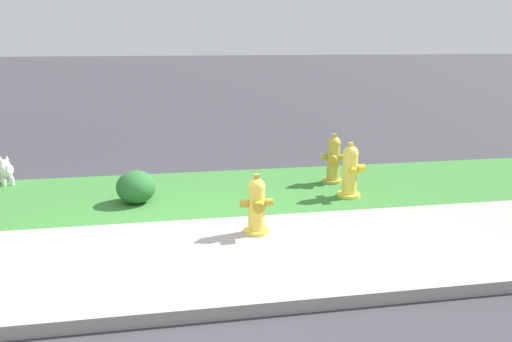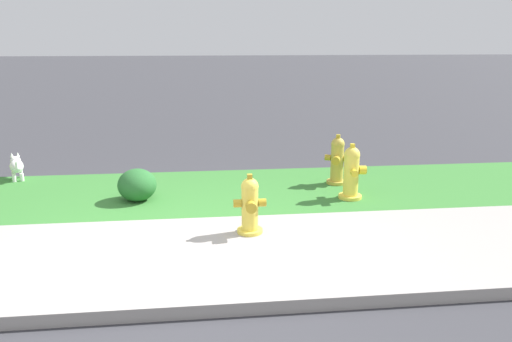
{
  "view_description": "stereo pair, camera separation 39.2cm",
  "coord_description": "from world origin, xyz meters",
  "px_view_note": "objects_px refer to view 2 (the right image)",
  "views": [
    {
      "loc": [
        -0.19,
        -4.69,
        2.15
      ],
      "look_at": [
        0.93,
        1.75,
        0.4
      ],
      "focal_mm": 35.0,
      "sensor_mm": 36.0,
      "label": 1
    },
    {
      "loc": [
        0.2,
        -4.75,
        2.15
      ],
      "look_at": [
        0.93,
        1.75,
        0.4
      ],
      "focal_mm": 35.0,
      "sensor_mm": 36.0,
      "label": 2
    }
  ],
  "objects_px": {
    "fire_hydrant_at_driveway": "(250,206)",
    "fire_hydrant_across_street": "(352,172)",
    "small_white_dog": "(16,166)",
    "fire_hydrant_far_end": "(337,160)",
    "shrub_bush_near_lamp": "(137,185)"
  },
  "relations": [
    {
      "from": "fire_hydrant_across_street",
      "to": "shrub_bush_near_lamp",
      "type": "relative_size",
      "value": 1.48
    },
    {
      "from": "fire_hydrant_at_driveway",
      "to": "fire_hydrant_across_street",
      "type": "xyz_separation_m",
      "value": [
        1.51,
        1.12,
        0.04
      ]
    },
    {
      "from": "small_white_dog",
      "to": "fire_hydrant_far_end",
      "type": "bearing_deg",
      "value": -120.51
    },
    {
      "from": "fire_hydrant_at_driveway",
      "to": "fire_hydrant_far_end",
      "type": "bearing_deg",
      "value": -128.94
    },
    {
      "from": "small_white_dog",
      "to": "shrub_bush_near_lamp",
      "type": "height_order",
      "value": "shrub_bush_near_lamp"
    },
    {
      "from": "fire_hydrant_across_street",
      "to": "small_white_dog",
      "type": "xyz_separation_m",
      "value": [
        -4.91,
        1.53,
        -0.15
      ]
    },
    {
      "from": "fire_hydrant_far_end",
      "to": "shrub_bush_near_lamp",
      "type": "distance_m",
      "value": 2.95
    },
    {
      "from": "fire_hydrant_at_driveway",
      "to": "fire_hydrant_across_street",
      "type": "bearing_deg",
      "value": -143.11
    },
    {
      "from": "fire_hydrant_at_driveway",
      "to": "fire_hydrant_far_end",
      "type": "xyz_separation_m",
      "value": [
        1.51,
        1.84,
        0.03
      ]
    },
    {
      "from": "small_white_dog",
      "to": "shrub_bush_near_lamp",
      "type": "relative_size",
      "value": 0.95
    },
    {
      "from": "fire_hydrant_at_driveway",
      "to": "fire_hydrant_far_end",
      "type": "height_order",
      "value": "fire_hydrant_far_end"
    },
    {
      "from": "fire_hydrant_far_end",
      "to": "small_white_dog",
      "type": "relative_size",
      "value": 1.54
    },
    {
      "from": "fire_hydrant_at_driveway",
      "to": "fire_hydrant_across_street",
      "type": "relative_size",
      "value": 0.9
    },
    {
      "from": "fire_hydrant_across_street",
      "to": "fire_hydrant_at_driveway",
      "type": "bearing_deg",
      "value": -51.72
    },
    {
      "from": "fire_hydrant_across_street",
      "to": "small_white_dog",
      "type": "bearing_deg",
      "value": -105.53
    }
  ]
}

